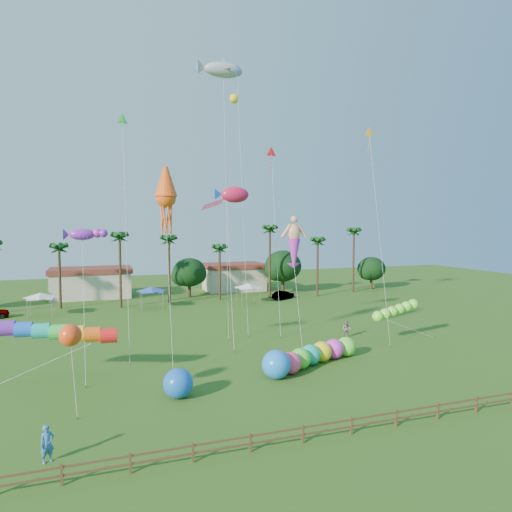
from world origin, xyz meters
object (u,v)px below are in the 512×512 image
object	(u,v)px
spectator_b	(347,329)
blue_ball	(178,383)
spectator_a	(47,444)
car_b	(283,295)
caterpillar_inflatable	(308,356)

from	to	relation	value
spectator_b	blue_ball	world-z (taller)	blue_ball
spectator_b	spectator_a	bearing A→B (deg)	-105.38
car_b	caterpillar_inflatable	world-z (taller)	caterpillar_inflatable
spectator_b	caterpillar_inflatable	size ratio (longest dim) A/B	0.17
spectator_a	caterpillar_inflatable	size ratio (longest dim) A/B	0.18
spectator_b	caterpillar_inflatable	xyz separation A→B (m)	(-8.16, -7.59, 0.02)
caterpillar_inflatable	car_b	bearing A→B (deg)	46.53
spectator_a	spectator_b	xyz separation A→B (m)	(26.98, 16.86, -0.04)
spectator_a	spectator_b	distance (m)	31.81
car_b	blue_ball	distance (m)	42.04
car_b	blue_ball	size ratio (longest dim) A/B	1.98
spectator_b	blue_ball	distance (m)	22.15
spectator_a	blue_ball	bearing A→B (deg)	12.84
spectator_b	caterpillar_inflatable	distance (m)	11.15
spectator_b	blue_ball	xyz separation A→B (m)	(-19.41, -10.66, 0.12)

